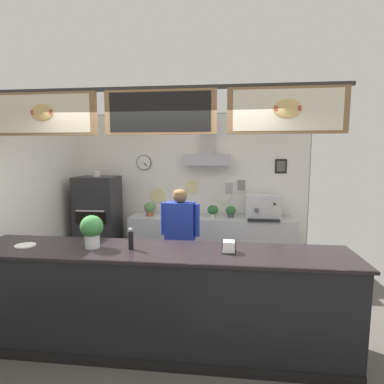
% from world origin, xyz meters
% --- Properties ---
extents(ground_plane, '(6.34, 6.34, 0.00)m').
position_xyz_m(ground_plane, '(0.00, 0.00, 0.00)').
color(ground_plane, '#514C47').
extents(back_wall_assembly, '(4.45, 2.77, 2.81)m').
position_xyz_m(back_wall_assembly, '(0.02, 2.47, 1.51)').
color(back_wall_assembly, gray).
rests_on(back_wall_assembly, ground_plane).
extents(service_counter, '(3.98, 0.75, 1.08)m').
position_xyz_m(service_counter, '(0.00, -0.22, 0.54)').
color(service_counter, black).
rests_on(service_counter, ground_plane).
extents(back_prep_counter, '(2.98, 0.55, 0.92)m').
position_xyz_m(back_prep_counter, '(0.43, 2.24, 0.45)').
color(back_prep_counter, '#B7BABF').
rests_on(back_prep_counter, ground_plane).
extents(pizza_oven, '(0.71, 0.65, 1.75)m').
position_xyz_m(pizza_oven, '(-1.62, 2.03, 0.83)').
color(pizza_oven, '#232326').
rests_on(pizza_oven, ground_plane).
extents(shop_worker, '(0.57, 0.26, 1.56)m').
position_xyz_m(shop_worker, '(0.05, 1.04, 0.84)').
color(shop_worker, '#232328').
rests_on(shop_worker, ground_plane).
extents(espresso_machine, '(0.59, 0.49, 0.43)m').
position_xyz_m(espresso_machine, '(1.34, 2.22, 1.13)').
color(espresso_machine, silver).
rests_on(espresso_machine, back_prep_counter).
extents(potted_sage, '(0.14, 0.14, 0.20)m').
position_xyz_m(potted_sage, '(-0.04, 2.26, 1.03)').
color(potted_sage, '#4C4C51').
rests_on(potted_sage, back_prep_counter).
extents(potted_oregano, '(0.18, 0.18, 0.21)m').
position_xyz_m(potted_oregano, '(0.79, 2.25, 1.03)').
color(potted_oregano, '#4C4C51').
rests_on(potted_oregano, back_prep_counter).
extents(potted_rosemary, '(0.20, 0.20, 0.22)m').
position_xyz_m(potted_rosemary, '(0.46, 2.25, 1.04)').
color(potted_rosemary, beige).
rests_on(potted_rosemary, back_prep_counter).
extents(potted_basil, '(0.22, 0.22, 0.26)m').
position_xyz_m(potted_basil, '(-0.70, 2.23, 1.06)').
color(potted_basil, '#9E563D').
rests_on(potted_basil, back_prep_counter).
extents(condiment_plate, '(0.21, 0.21, 0.01)m').
position_xyz_m(condiment_plate, '(-1.45, -0.25, 1.08)').
color(condiment_plate, white).
rests_on(condiment_plate, service_counter).
extents(napkin_holder, '(0.14, 0.14, 0.13)m').
position_xyz_m(napkin_holder, '(0.73, -0.21, 1.13)').
color(napkin_holder, '#262628').
rests_on(napkin_holder, service_counter).
extents(basil_vase, '(0.24, 0.24, 0.35)m').
position_xyz_m(basil_vase, '(-0.70, -0.22, 1.26)').
color(basil_vase, silver).
rests_on(basil_vase, service_counter).
extents(pepper_grinder, '(0.05, 0.05, 0.23)m').
position_xyz_m(pepper_grinder, '(-0.28, -0.23, 1.19)').
color(pepper_grinder, black).
rests_on(pepper_grinder, service_counter).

